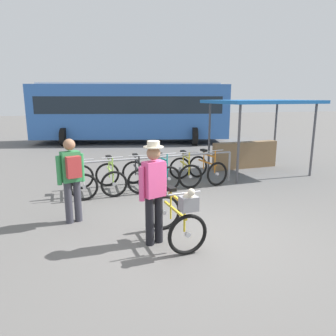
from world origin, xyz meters
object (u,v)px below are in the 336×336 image
racked_bike_white (83,180)px  racked_bike_lime (111,178)px  racked_bike_teal (162,173)px  market_stall (253,128)px  racked_bike_orange (207,169)px  person_with_featured_bike (154,189)px  featured_bicycle (178,216)px  racked_bike_yellow (185,171)px  racked_bike_black (137,175)px  pedestrian_with_backpack (72,176)px  bus_distant (131,110)px

racked_bike_white → racked_bike_lime: (0.70, 0.07, 0.00)m
racked_bike_teal → market_stall: bearing=17.1°
racked_bike_orange → person_with_featured_bike: person_with_featured_bike is taller
racked_bike_orange → featured_bicycle: bearing=-119.3°
person_with_featured_bike → market_stall: (4.36, 4.37, 0.45)m
racked_bike_white → person_with_featured_bike: (1.09, -3.13, 0.58)m
racked_bike_lime → person_with_featured_bike: 3.27m
racked_bike_teal → racked_bike_yellow: bearing=5.7°
racked_bike_black → pedestrian_with_backpack: pedestrian_with_backpack is taller
featured_bicycle → person_with_featured_bike: 0.61m
racked_bike_white → racked_bike_orange: 3.50m
featured_bicycle → market_stall: market_stall is taller
racked_bike_lime → person_with_featured_bike: person_with_featured_bike is taller
racked_bike_yellow → pedestrian_with_backpack: (-2.99, -2.10, 0.57)m
racked_bike_white → racked_bike_black: bearing=5.7°
bus_distant → featured_bicycle: bearing=-95.9°
racked_bike_black → person_with_featured_bike: bearing=-95.4°
racked_bike_orange → featured_bicycle: size_ratio=0.98×
bus_distant → market_stall: size_ratio=3.19×
racked_bike_yellow → market_stall: market_stall is taller
market_stall → racked_bike_black: bearing=-164.8°
racked_bike_white → racked_bike_lime: same height
racked_bike_orange → racked_bike_black: bearing=-174.3°
racked_bike_orange → pedestrian_with_backpack: (-3.69, -2.17, 0.57)m
racked_bike_lime → pedestrian_with_backpack: 2.17m
racked_bike_yellow → person_with_featured_bike: 3.85m
racked_bike_yellow → racked_bike_orange: same height
featured_bicycle → bus_distant: bus_distant is taller
racked_bike_yellow → pedestrian_with_backpack: pedestrian_with_backpack is taller
featured_bicycle → racked_bike_teal: bearing=79.6°
racked_bike_black → racked_bike_orange: size_ratio=0.92×
racked_bike_white → market_stall: bearing=12.8°
racked_bike_black → pedestrian_with_backpack: 2.59m
racked_bike_black → racked_bike_orange: (2.09, 0.21, 0.00)m
racked_bike_teal → racked_bike_yellow: size_ratio=1.04×
bus_distant → racked_bike_white: bearing=-106.9°
racked_bike_lime → racked_bike_teal: 1.40m
racked_bike_white → racked_bike_yellow: (2.79, 0.28, -0.00)m
featured_bicycle → pedestrian_with_backpack: (-1.66, 1.45, 0.45)m
racked_bike_white → racked_bike_teal: same height
racked_bike_white → racked_bike_orange: size_ratio=0.92×
person_with_featured_bike → racked_bike_yellow: bearing=63.5°
pedestrian_with_backpack → market_stall: bearing=28.4°
racked_bike_yellow → pedestrian_with_backpack: 3.69m
person_with_featured_bike → bus_distant: bearing=82.3°
bus_distant → racked_bike_teal: bearing=-94.1°
racked_bike_white → racked_bike_teal: (2.09, 0.21, 0.00)m
racked_bike_white → racked_bike_yellow: bearing=5.7°
person_with_featured_bike → market_stall: 6.19m
pedestrian_with_backpack → market_stall: market_stall is taller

